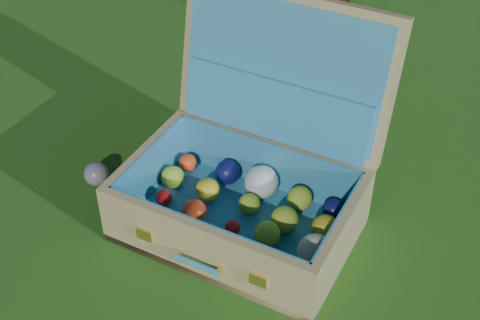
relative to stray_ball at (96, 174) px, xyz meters
name	(u,v)px	position (x,y,z in m)	size (l,w,h in m)	color
ground	(247,190)	(0.40, -0.01, -0.03)	(60.00, 60.00, 0.00)	#215114
stray_ball	(96,174)	(0.00, 0.00, 0.00)	(0.06, 0.06, 0.06)	#385792
suitcase	(254,167)	(0.42, -0.08, 0.11)	(0.69, 0.65, 0.51)	tan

